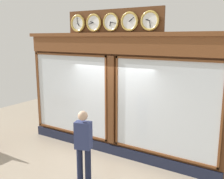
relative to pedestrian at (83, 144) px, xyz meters
name	(u,v)px	position (x,y,z in m)	size (l,w,h in m)	color
shop_facade	(114,94)	(0.23, -1.70, 0.80)	(6.02, 0.42, 3.97)	#5B3319
pedestrian	(83,144)	(0.00, 0.00, 0.00)	(0.41, 0.31, 1.69)	#191E38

